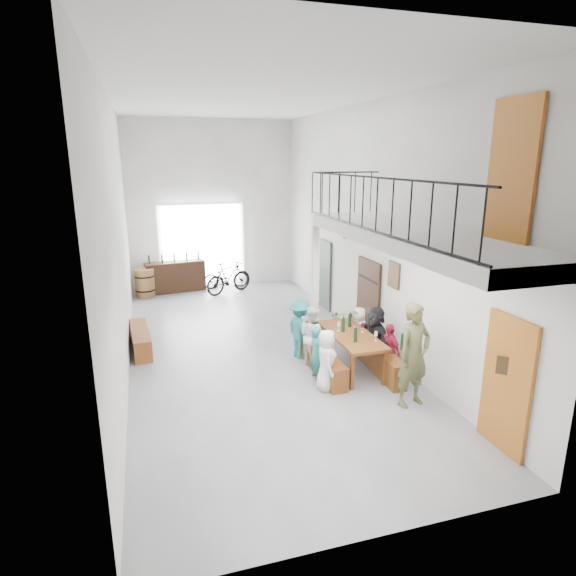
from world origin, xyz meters
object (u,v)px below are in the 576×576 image
object	(u,v)px
tasting_table	(351,338)
oak_barrel	(145,283)
host_standing	(414,355)
bicycle_near	(226,276)
bench_inner	(321,360)
serving_counter	(175,277)
side_bench	(141,340)

from	to	relation	value
tasting_table	oak_barrel	xyz separation A→B (m)	(-4.02, 6.95, -0.26)
tasting_table	host_standing	world-z (taller)	host_standing
bicycle_near	oak_barrel	bearing A→B (deg)	95.31
bench_inner	host_standing	xyz separation A→B (m)	(1.06, -1.74, 0.70)
tasting_table	oak_barrel	world-z (taller)	oak_barrel
bench_inner	serving_counter	size ratio (longest dim) A/B	1.11
oak_barrel	host_standing	xyz separation A→B (m)	(4.46, -8.60, 0.49)
tasting_table	oak_barrel	distance (m)	8.03
side_bench	host_standing	bearing A→B (deg)	-41.14
tasting_table	side_bench	bearing A→B (deg)	150.97
side_bench	bicycle_near	xyz separation A→B (m)	(2.80, 4.86, 0.16)
tasting_table	side_bench	world-z (taller)	tasting_table
serving_counter	bicycle_near	distance (m)	1.66
side_bench	bicycle_near	bearing A→B (deg)	60.00
host_standing	bicycle_near	distance (m)	9.09
tasting_table	bench_inner	world-z (taller)	tasting_table
bench_inner	side_bench	size ratio (longest dim) A/B	1.22
tasting_table	bicycle_near	bearing A→B (deg)	101.46
tasting_table	bench_inner	distance (m)	0.78
tasting_table	serving_counter	distance (m)	7.92
host_standing	side_bench	bearing A→B (deg)	125.36
side_bench	tasting_table	bearing A→B (deg)	-29.71
bicycle_near	host_standing	bearing A→B (deg)	-169.59
side_bench	bicycle_near	distance (m)	5.61
oak_barrel	bicycle_near	distance (m)	2.66
tasting_table	bicycle_near	world-z (taller)	bicycle_near
host_standing	bicycle_near	size ratio (longest dim) A/B	1.22
bicycle_near	serving_counter	bearing A→B (deg)	86.70
side_bench	serving_counter	xyz separation A→B (m)	(1.14, 4.92, 0.26)
bench_inner	serving_counter	bearing A→B (deg)	109.11
side_bench	host_standing	world-z (taller)	host_standing
oak_barrel	host_standing	bearing A→B (deg)	-62.59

